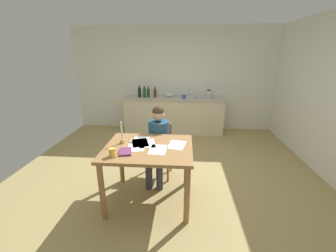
{
  "coord_description": "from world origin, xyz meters",
  "views": [
    {
      "loc": [
        0.25,
        -3.07,
        1.94
      ],
      "look_at": [
        0.01,
        0.13,
        0.85
      ],
      "focal_mm": 22.95,
      "sensor_mm": 36.0,
      "label": 1
    }
  ],
  "objects": [
    {
      "name": "bottle_oil",
      "position": [
        -0.86,
        2.21,
        1.02
      ],
      "size": [
        0.08,
        0.08,
        0.28
      ],
      "color": "black",
      "rests_on": "kitchen_counter"
    },
    {
      "name": "paper_flyer",
      "position": [
        -0.32,
        -0.45,
        0.8
      ],
      "size": [
        0.29,
        0.35,
        0.0
      ],
      "primitive_type": "cube",
      "rotation": [
        0.0,
        0.0,
        0.3
      ],
      "color": "white",
      "rests_on": "dining_table"
    },
    {
      "name": "dining_table",
      "position": [
        -0.19,
        -0.57,
        0.67
      ],
      "size": [
        1.13,
        0.93,
        0.8
      ],
      "color": "#9E7042",
      "rests_on": "ground"
    },
    {
      "name": "wine_glass_by_kettle",
      "position": [
        -0.06,
        2.39,
        1.01
      ],
      "size": [
        0.07,
        0.07,
        0.15
      ],
      "color": "silver",
      "rests_on": "kitchen_counter"
    },
    {
      "name": "paper_bill",
      "position": [
        -0.22,
        -0.47,
        0.8
      ],
      "size": [
        0.28,
        0.34,
        0.0
      ],
      "primitive_type": "cube",
      "rotation": [
        0.0,
        0.0,
        0.24
      ],
      "color": "white",
      "rests_on": "dining_table"
    },
    {
      "name": "paper_envelope",
      "position": [
        -0.34,
        -0.58,
        0.8
      ],
      "size": [
        0.25,
        0.32,
        0.0
      ],
      "primitive_type": "cube",
      "rotation": [
        0.0,
        0.0,
        0.14
      ],
      "color": "white",
      "rests_on": "dining_table"
    },
    {
      "name": "bottle_vinegar",
      "position": [
        -0.73,
        2.18,
        1.02
      ],
      "size": [
        0.07,
        0.07,
        0.28
      ],
      "color": "#194C23",
      "rests_on": "kitchen_counter"
    },
    {
      "name": "wine_glass_near_sink",
      "position": [
        0.05,
        2.39,
        1.01
      ],
      "size": [
        0.07,
        0.07,
        0.15
      ],
      "color": "silver",
      "rests_on": "kitchen_counter"
    },
    {
      "name": "stovetop_kettle",
      "position": [
        0.86,
        2.24,
        1.0
      ],
      "size": [
        0.18,
        0.18,
        0.22
      ],
      "color": "#B7BABF",
      "rests_on": "kitchen_counter"
    },
    {
      "name": "kitchen_counter",
      "position": [
        0.0,
        2.24,
        0.45
      ],
      "size": [
        2.5,
        0.64,
        0.9
      ],
      "color": "beige",
      "rests_on": "ground"
    },
    {
      "name": "wine_glass_back_right",
      "position": [
        -0.23,
        2.39,
        1.01
      ],
      "size": [
        0.07,
        0.07,
        0.15
      ],
      "color": "silver",
      "rests_on": "kitchen_counter"
    },
    {
      "name": "bottle_sauce",
      "position": [
        -0.47,
        2.22,
        1.01
      ],
      "size": [
        0.07,
        0.07,
        0.26
      ],
      "color": "#593319",
      "rests_on": "kitchen_counter"
    },
    {
      "name": "chair_at_table",
      "position": [
        -0.12,
        0.13,
        0.48
      ],
      "size": [
        0.43,
        0.43,
        0.86
      ],
      "color": "#9E7042",
      "rests_on": "ground"
    },
    {
      "name": "mixing_bowl",
      "position": [
        -0.12,
        2.31,
        0.94
      ],
      "size": [
        0.19,
        0.19,
        0.08
      ],
      "primitive_type": "ellipsoid",
      "color": "white",
      "rests_on": "kitchen_counter"
    },
    {
      "name": "candlestick",
      "position": [
        -0.55,
        -0.48,
        0.88
      ],
      "size": [
        0.06,
        0.06,
        0.3
      ],
      "color": "gold",
      "rests_on": "dining_table"
    },
    {
      "name": "paper_receipt",
      "position": [
        0.17,
        -0.48,
        0.8
      ],
      "size": [
        0.26,
        0.33,
        0.0
      ],
      "primitive_type": "cube",
      "rotation": [
        0.0,
        0.0,
        -0.19
      ],
      "color": "white",
      "rests_on": "dining_table"
    },
    {
      "name": "bottle_wine_red",
      "position": [
        -0.64,
        2.25,
        1.01
      ],
      "size": [
        0.07,
        0.07,
        0.25
      ],
      "color": "#194C23",
      "rests_on": "kitchen_counter"
    },
    {
      "name": "wine_glass_back_left",
      "position": [
        -0.16,
        2.39,
        1.01
      ],
      "size": [
        0.07,
        0.07,
        0.15
      ],
      "color": "silver",
      "rests_on": "kitchen_counter"
    },
    {
      "name": "wall_back",
      "position": [
        0.0,
        2.6,
        1.3
      ],
      "size": [
        5.2,
        0.12,
        2.6
      ],
      "primitive_type": "cube",
      "color": "silver",
      "rests_on": "ground"
    },
    {
      "name": "sink_unit",
      "position": [
        0.37,
        2.24,
        0.92
      ],
      "size": [
        0.36,
        0.36,
        0.24
      ],
      "color": "#B2B7BC",
      "rests_on": "kitchen_counter"
    },
    {
      "name": "coffee_mug",
      "position": [
        -0.56,
        -0.87,
        0.85
      ],
      "size": [
        0.11,
        0.07,
        0.1
      ],
      "color": "#F2CC4C",
      "rests_on": "dining_table"
    },
    {
      "name": "ground_plane",
      "position": [
        0.0,
        0.0,
        -0.02
      ],
      "size": [
        5.2,
        5.2,
        0.04
      ],
      "primitive_type": "cube",
      "color": "tan"
    },
    {
      "name": "book_magazine",
      "position": [
        -0.44,
        -0.76,
        0.81
      ],
      "size": [
        0.19,
        0.24,
        0.02
      ],
      "primitive_type": "cube",
      "rotation": [
        0.0,
        0.0,
        0.22
      ],
      "color": "#703265",
      "rests_on": "dining_table"
    },
    {
      "name": "paper_letter",
      "position": [
        -0.05,
        -0.65,
        0.8
      ],
      "size": [
        0.23,
        0.31,
        0.0
      ],
      "primitive_type": "cube",
      "rotation": [
        0.0,
        0.0,
        -0.08
      ],
      "color": "white",
      "rests_on": "dining_table"
    },
    {
      "name": "teacup_on_counter",
      "position": [
        0.25,
        2.09,
        0.95
      ],
      "size": [
        0.12,
        0.08,
        0.1
      ],
      "color": "#33598C",
      "rests_on": "kitchen_counter"
    },
    {
      "name": "paper_notice",
      "position": [
        -0.34,
        -0.35,
        0.8
      ],
      "size": [
        0.25,
        0.32,
        0.0
      ],
      "primitive_type": "cube",
      "rotation": [
        0.0,
        0.0,
        -0.16
      ],
      "color": "white",
      "rests_on": "dining_table"
    },
    {
      "name": "person_seated",
      "position": [
        -0.13,
        -0.01,
        0.68
      ],
      "size": [
        0.35,
        0.61,
        1.19
      ],
      "color": "navy",
      "rests_on": "ground"
    }
  ]
}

